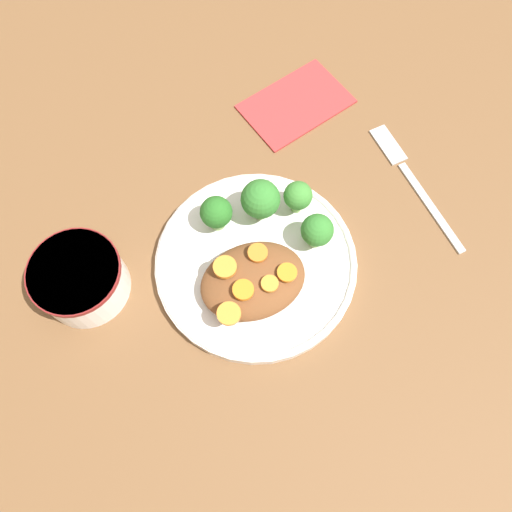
{
  "coord_description": "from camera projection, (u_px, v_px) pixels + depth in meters",
  "views": [
    {
      "loc": [
        -0.08,
        -0.21,
        0.57
      ],
      "look_at": [
        0.0,
        0.0,
        0.03
      ],
      "focal_mm": 35.0,
      "sensor_mm": 36.0,
      "label": 1
    }
  ],
  "objects": [
    {
      "name": "carrot_slice_4",
      "position": [
        229.0,
        314.0,
        0.53
      ],
      "size": [
        0.03,
        0.03,
        0.0
      ],
      "primitive_type": "cylinder",
      "color": "orange",
      "rests_on": "stew_mound"
    },
    {
      "name": "broccoli_floret_2",
      "position": [
        216.0,
        213.0,
        0.59
      ],
      "size": [
        0.04,
        0.04,
        0.05
      ],
      "color": "#7FA85B",
      "rests_on": "plate"
    },
    {
      "name": "carrot_slice_2",
      "position": [
        243.0,
        290.0,
        0.54
      ],
      "size": [
        0.02,
        0.02,
        0.01
      ],
      "primitive_type": "cylinder",
      "color": "orange",
      "rests_on": "stew_mound"
    },
    {
      "name": "broccoli_floret_0",
      "position": [
        298.0,
        196.0,
        0.59
      ],
      "size": [
        0.04,
        0.04,
        0.05
      ],
      "color": "#759E51",
      "rests_on": "plate"
    },
    {
      "name": "plate",
      "position": [
        256.0,
        262.0,
        0.6
      ],
      "size": [
        0.24,
        0.24,
        0.02
      ],
      "color": "white",
      "rests_on": "ground_plane"
    },
    {
      "name": "fork",
      "position": [
        408.0,
        173.0,
        0.66
      ],
      "size": [
        0.04,
        0.2,
        0.01
      ],
      "rotation": [
        0.0,
        0.0,
        7.96
      ],
      "color": "#BCBCBC",
      "rests_on": "ground_plane"
    },
    {
      "name": "carrot_slice_3",
      "position": [
        287.0,
        273.0,
        0.55
      ],
      "size": [
        0.02,
        0.02,
        0.0
      ],
      "primitive_type": "cylinder",
      "color": "orange",
      "rests_on": "stew_mound"
    },
    {
      "name": "ground_plane",
      "position": [
        256.0,
        266.0,
        0.61
      ],
      "size": [
        4.0,
        4.0,
        0.0
      ],
      "primitive_type": "plane",
      "color": "brown"
    },
    {
      "name": "dip_bowl",
      "position": [
        80.0,
        278.0,
        0.57
      ],
      "size": [
        0.1,
        0.1,
        0.06
      ],
      "color": "white",
      "rests_on": "ground_plane"
    },
    {
      "name": "carrot_slice_5",
      "position": [
        260.0,
        252.0,
        0.56
      ],
      "size": [
        0.02,
        0.02,
        0.0
      ],
      "primitive_type": "cylinder",
      "color": "orange",
      "rests_on": "stew_mound"
    },
    {
      "name": "broccoli_floret_1",
      "position": [
        260.0,
        200.0,
        0.59
      ],
      "size": [
        0.05,
        0.05,
        0.06
      ],
      "color": "#759E51",
      "rests_on": "plate"
    },
    {
      "name": "carrot_slice_1",
      "position": [
        268.0,
        284.0,
        0.55
      ],
      "size": [
        0.02,
        0.02,
        0.0
      ],
      "primitive_type": "cylinder",
      "color": "orange",
      "rests_on": "stew_mound"
    },
    {
      "name": "stew_mound",
      "position": [
        253.0,
        281.0,
        0.57
      ],
      "size": [
        0.12,
        0.09,
        0.03
      ],
      "primitive_type": "ellipsoid",
      "color": "brown",
      "rests_on": "plate"
    },
    {
      "name": "broccoli_floret_3",
      "position": [
        316.0,
        229.0,
        0.58
      ],
      "size": [
        0.04,
        0.04,
        0.05
      ],
      "color": "#759E51",
      "rests_on": "plate"
    },
    {
      "name": "carrot_slice_0",
      "position": [
        225.0,
        267.0,
        0.55
      ],
      "size": [
        0.03,
        0.03,
        0.01
      ],
      "primitive_type": "cylinder",
      "color": "orange",
      "rests_on": "stew_mound"
    },
    {
      "name": "napkin",
      "position": [
        296.0,
        103.0,
        0.7
      ],
      "size": [
        0.17,
        0.13,
        0.01
      ],
      "rotation": [
        0.0,
        0.0,
        0.28
      ],
      "color": "#B73333",
      "rests_on": "ground_plane"
    }
  ]
}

